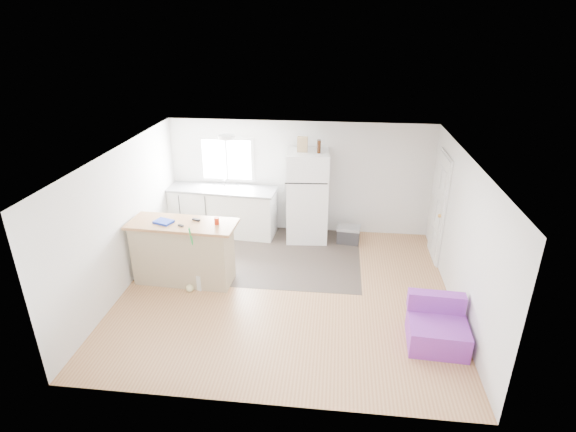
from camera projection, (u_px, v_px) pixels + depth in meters
The scene contains 19 objects.
room at pixel (286, 227), 7.23m from camera, with size 5.51×5.01×2.41m.
vinyl_zone at pixel (257, 254), 8.92m from camera, with size 4.05×2.50×0.00m, color #38302A.
window at pixel (227, 159), 9.51m from camera, with size 1.18×0.06×0.98m.
interior_door at pixel (439, 208), 8.43m from camera, with size 0.11×0.92×2.10m.
ceiling_fixture at pixel (227, 137), 7.98m from camera, with size 0.30×0.30×0.07m, color white.
kitchen_cabinets at pixel (223, 210), 9.62m from camera, with size 2.34×0.89×1.32m.
peninsula at pixel (183, 252), 7.80m from camera, with size 1.87×0.79×1.13m.
refrigerator at pixel (307, 196), 9.21m from camera, with size 0.89×0.85×1.89m.
cooler at pixel (348, 234), 9.31m from camera, with size 0.50×0.37×0.36m.
purple_seat at pixel (437, 328), 6.39m from camera, with size 0.85×0.81×0.67m.
cleaner_jug at pixel (198, 281), 7.70m from camera, with size 0.18×0.16×0.34m.
mop at pixel (191, 279), 7.63m from camera, with size 0.21×0.35×1.23m.
red_cup at pixel (217, 221), 7.49m from camera, with size 0.08×0.08×0.12m, color red.
blue_tray at pixel (164, 222), 7.56m from camera, with size 0.30×0.22×0.04m, color #142FBD.
tool_a at pixel (196, 220), 7.65m from camera, with size 0.14×0.05×0.03m, color black.
tool_b at pixel (181, 226), 7.43m from camera, with size 0.10×0.04×0.03m, color black.
cardboard_box at pixel (302, 144), 8.76m from camera, with size 0.20×0.10×0.30m, color tan.
bottle_left at pixel (319, 147), 8.69m from camera, with size 0.07×0.07×0.25m, color #351909.
bottle_right at pixel (319, 146), 8.75m from camera, with size 0.07×0.07×0.25m, color #351909.
Camera 1 is at (0.77, -6.50, 4.27)m, focal length 28.00 mm.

